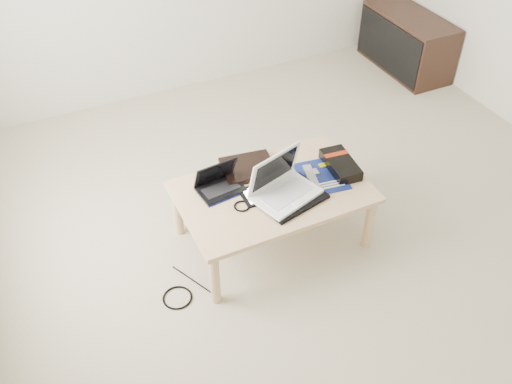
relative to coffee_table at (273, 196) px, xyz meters
name	(u,v)px	position (x,y,z in m)	size (l,w,h in m)	color
ground	(313,224)	(0.30, 0.00, -0.35)	(4.00, 4.00, 0.00)	#B9B096
coffee_table	(273,196)	(0.00, 0.00, 0.00)	(1.10, 0.70, 0.40)	tan
media_cabinet	(406,42)	(2.07, 1.45, -0.10)	(0.41, 0.90, 0.50)	#341E15
book	(248,168)	(-0.05, 0.23, 0.06)	(0.35, 0.30, 0.03)	black
netbook	(219,184)	(-0.28, 0.14, 0.09)	(0.28, 0.22, 0.18)	black
tablet	(261,194)	(-0.08, -0.01, 0.05)	(0.23, 0.18, 0.01)	black
remote	(311,177)	(0.25, -0.01, 0.06)	(0.10, 0.23, 0.02)	#BBBBC0
neoprene_sleeve	(291,198)	(0.06, -0.11, 0.06)	(0.37, 0.27, 0.02)	black
white_laptop	(282,186)	(0.02, -0.07, 0.12)	(0.42, 0.35, 0.26)	white
motherboard	(322,176)	(0.32, -0.02, 0.05)	(0.30, 0.35, 0.01)	#0D1455
gpu_box	(340,165)	(0.46, 0.00, 0.08)	(0.18, 0.32, 0.07)	black
cable_coil	(242,206)	(-0.22, -0.05, 0.05)	(0.09, 0.09, 0.01)	black
floor_cable_coil	(177,298)	(-0.69, -0.19, -0.35)	(0.17, 0.17, 0.01)	black
floor_cable_trail	(194,281)	(-0.57, -0.12, -0.35)	(0.01, 0.01, 0.34)	black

